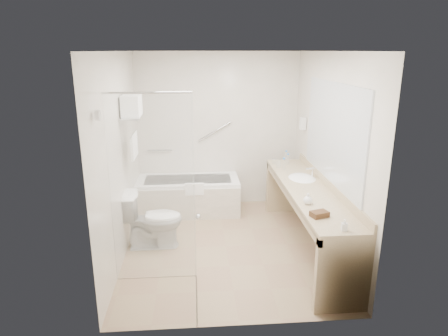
{
  "coord_description": "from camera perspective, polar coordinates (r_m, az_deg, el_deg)",
  "views": [
    {
      "loc": [
        -0.39,
        -4.79,
        2.51
      ],
      "look_at": [
        0.0,
        0.3,
        1.0
      ],
      "focal_mm": 32.0,
      "sensor_mm": 36.0,
      "label": 1
    }
  ],
  "objects": [
    {
      "name": "grab_bar_long",
      "position": [
        6.48,
        -1.3,
        5.27
      ],
      "size": [
        0.53,
        0.03,
        0.33
      ],
      "primitive_type": "cylinder",
      "rotation": [
        0.0,
        1.05,
        0.0
      ],
      "color": "silver",
      "rests_on": "wall_back"
    },
    {
      "name": "bathtub",
      "position": [
        6.43,
        -5.1,
        -3.93
      ],
      "size": [
        1.6,
        0.73,
        0.59
      ],
      "color": "white",
      "rests_on": "floor"
    },
    {
      "name": "wall_back",
      "position": [
        6.52,
        -0.88,
        5.34
      ],
      "size": [
        2.6,
        0.1,
        2.5
      ],
      "primitive_type": "cube",
      "color": "beige",
      "rests_on": "ground"
    },
    {
      "name": "wall_right",
      "position": [
        5.23,
        14.61,
        2.01
      ],
      "size": [
        0.1,
        3.2,
        2.5
      ],
      "primitive_type": "cube",
      "color": "beige",
      "rests_on": "ground"
    },
    {
      "name": "hairdryer_unit",
      "position": [
        6.16,
        11.2,
        6.26
      ],
      "size": [
        0.08,
        0.1,
        0.18
      ],
      "primitive_type": "cube",
      "color": "silver",
      "rests_on": "wall_right"
    },
    {
      "name": "drinking_glass_far",
      "position": [
        6.12,
        7.19,
        1.01
      ],
      "size": [
        0.07,
        0.07,
        0.08
      ],
      "primitive_type": "cylinder",
      "rotation": [
        0.0,
        0.0,
        -0.16
      ],
      "color": "silver",
      "rests_on": "vanity_counter"
    },
    {
      "name": "soap_bottle_a",
      "position": [
        4.02,
        16.78,
        -8.23
      ],
      "size": [
        0.07,
        0.12,
        0.05
      ],
      "primitive_type": "imported",
      "rotation": [
        0.0,
        0.0,
        -0.13
      ],
      "color": "silver",
      "rests_on": "vanity_counter"
    },
    {
      "name": "soap_bottle_b",
      "position": [
        4.58,
        11.89,
        -4.47
      ],
      "size": [
        0.11,
        0.14,
        0.1
      ],
      "primitive_type": "imported",
      "rotation": [
        0.0,
        0.0,
        0.07
      ],
      "color": "silver",
      "rests_on": "vanity_counter"
    },
    {
      "name": "toilet",
      "position": [
        5.35,
        -10.1,
        -7.29
      ],
      "size": [
        0.77,
        0.44,
        0.75
      ],
      "primitive_type": "imported",
      "rotation": [
        0.0,
        0.0,
        1.59
      ],
      "color": "white",
      "rests_on": "floor"
    },
    {
      "name": "grab_bar_short",
      "position": [
        6.56,
        -9.17,
        2.51
      ],
      "size": [
        0.4,
        0.03,
        0.03
      ],
      "primitive_type": "cylinder",
      "rotation": [
        0.0,
        1.57,
        0.0
      ],
      "color": "silver",
      "rests_on": "wall_back"
    },
    {
      "name": "drinking_glass_near",
      "position": [
        5.93,
        7.83,
        0.57
      ],
      "size": [
        0.1,
        0.1,
        0.1
      ],
      "primitive_type": "cylinder",
      "rotation": [
        0.0,
        0.0,
        -0.3
      ],
      "color": "silver",
      "rests_on": "vanity_counter"
    },
    {
      "name": "wall_front",
      "position": [
        3.45,
        2.44,
        -4.95
      ],
      "size": [
        2.6,
        0.1,
        2.5
      ],
      "primitive_type": "cube",
      "color": "beige",
      "rests_on": "ground"
    },
    {
      "name": "water_bottle_mid",
      "position": [
        6.26,
        8.86,
        1.66
      ],
      "size": [
        0.05,
        0.05,
        0.17
      ],
      "rotation": [
        0.0,
        0.0,
        0.27
      ],
      "color": "silver",
      "rests_on": "vanity_counter"
    },
    {
      "name": "wall_left",
      "position": [
        5.03,
        -14.66,
        1.44
      ],
      "size": [
        0.1,
        3.2,
        2.5
      ],
      "primitive_type": "cube",
      "color": "beige",
      "rests_on": "ground"
    },
    {
      "name": "water_bottle_right",
      "position": [
        6.09,
        9.12,
        1.22
      ],
      "size": [
        0.05,
        0.05,
        0.17
      ],
      "rotation": [
        0.0,
        0.0,
        -0.25
      ],
      "color": "silver",
      "rests_on": "vanity_counter"
    },
    {
      "name": "shower_enclosure",
      "position": [
        4.13,
        -7.46,
        -4.13
      ],
      "size": [
        0.96,
        0.91,
        2.11
      ],
      "color": "silver",
      "rests_on": "floor"
    },
    {
      "name": "towel_shelf",
      "position": [
        5.25,
        -13.0,
        7.78
      ],
      "size": [
        0.24,
        0.55,
        0.81
      ],
      "color": "silver",
      "rests_on": "wall_left"
    },
    {
      "name": "floor",
      "position": [
        5.42,
        0.25,
        -11.1
      ],
      "size": [
        3.2,
        3.2,
        0.0
      ],
      "primitive_type": "plane",
      "color": "#9F8462",
      "rests_on": "ground"
    },
    {
      "name": "vanity_counter",
      "position": [
        5.2,
        11.77,
        -4.96
      ],
      "size": [
        0.55,
        2.7,
        0.95
      ],
      "color": "tan",
      "rests_on": "floor"
    },
    {
      "name": "water_bottle_left",
      "position": [
        5.82,
        8.55,
        0.54
      ],
      "size": [
        0.05,
        0.05,
        0.18
      ],
      "rotation": [
        0.0,
        0.0,
        0.11
      ],
      "color": "silver",
      "rests_on": "vanity_counter"
    },
    {
      "name": "faucet",
      "position": [
        5.51,
        12.57,
        -0.57
      ],
      "size": [
        0.03,
        0.03,
        0.14
      ],
      "primitive_type": "cylinder",
      "color": "silver",
      "rests_on": "vanity_counter"
    },
    {
      "name": "sink",
      "position": [
        5.51,
        11.06,
        -1.7
      ],
      "size": [
        0.4,
        0.52,
        0.14
      ],
      "primitive_type": "ellipsoid",
      "color": "white",
      "rests_on": "vanity_counter"
    },
    {
      "name": "mirror",
      "position": [
        5.03,
        15.29,
        4.89
      ],
      "size": [
        0.02,
        2.0,
        1.2
      ],
      "primitive_type": "cube",
      "color": "silver",
      "rests_on": "wall_right"
    },
    {
      "name": "amenity_basket",
      "position": [
        4.27,
        13.47,
        -6.42
      ],
      "size": [
        0.21,
        0.17,
        0.06
      ],
      "primitive_type": "cube",
      "rotation": [
        0.0,
        0.0,
        0.32
      ],
      "color": "#4A2F1A",
      "rests_on": "vanity_counter"
    },
    {
      "name": "ceiling",
      "position": [
        4.8,
        0.29,
        16.37
      ],
      "size": [
        2.6,
        3.2,
        0.1
      ],
      "primitive_type": "cube",
      "color": "silver",
      "rests_on": "wall_back"
    }
  ]
}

